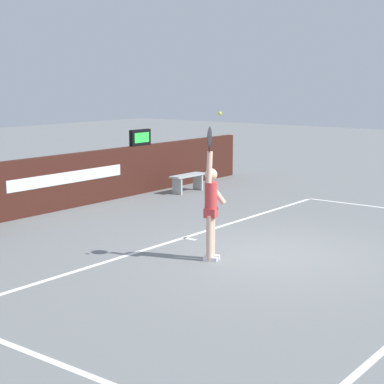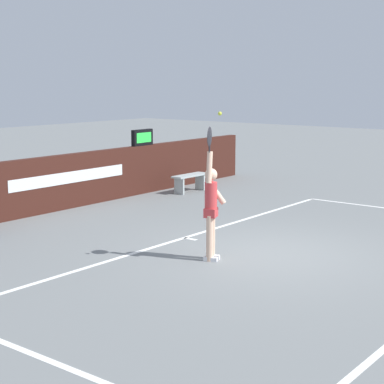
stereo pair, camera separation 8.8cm
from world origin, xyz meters
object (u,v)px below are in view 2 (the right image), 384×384
(speed_display, at_px, (142,137))
(tennis_player, at_px, (211,206))
(courtside_bench_near, at_px, (190,179))
(tennis_ball, at_px, (220,114))

(speed_display, xyz_separation_m, tennis_player, (-4.30, -5.50, -0.58))
(speed_display, height_order, courtside_bench_near, speed_display)
(speed_display, distance_m, courtside_bench_near, 1.77)
(speed_display, distance_m, tennis_ball, 7.39)
(speed_display, bearing_deg, tennis_ball, -127.70)
(speed_display, bearing_deg, tennis_player, -128.05)
(tennis_player, relative_size, tennis_ball, 35.88)
(speed_display, xyz_separation_m, tennis_ball, (-4.48, -5.80, 1.01))
(tennis_player, xyz_separation_m, courtside_bench_near, (5.24, 4.57, -0.60))
(tennis_player, xyz_separation_m, tennis_ball, (-0.18, -0.30, 1.60))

